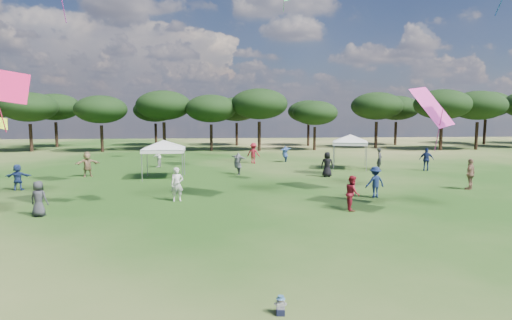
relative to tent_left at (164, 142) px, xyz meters
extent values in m
cylinder|color=black|center=(-18.40, 21.96, -0.95)|extent=(0.38, 0.38, 3.32)
ellipsoid|color=black|center=(-18.40, 21.96, 2.69)|extent=(6.44, 6.44, 3.47)
cylinder|color=black|center=(-9.99, 21.25, -1.04)|extent=(0.36, 0.36, 3.14)
ellipsoid|color=black|center=(-9.99, 21.25, 2.42)|extent=(6.11, 6.11, 3.29)
cylinder|color=black|center=(-2.87, 22.76, -0.88)|extent=(0.40, 0.40, 3.46)
ellipsoid|color=black|center=(-2.87, 22.76, 2.93)|extent=(6.73, 6.73, 3.63)
cylinder|color=black|center=(2.94, 21.58, -1.01)|extent=(0.37, 0.37, 3.21)
ellipsoid|color=black|center=(2.94, 21.58, 2.52)|extent=(6.24, 6.24, 3.36)
cylinder|color=black|center=(8.77, 21.12, -0.83)|extent=(0.41, 0.41, 3.56)
ellipsoid|color=black|center=(8.77, 21.12, 3.08)|extent=(6.91, 6.91, 3.73)
cylinder|color=black|center=(15.71, 21.46, -1.17)|extent=(0.33, 0.33, 2.88)
ellipsoid|color=black|center=(15.71, 21.46, 2.00)|extent=(5.60, 5.60, 3.02)
cylinder|color=black|center=(24.48, 23.92, -0.89)|extent=(0.39, 0.39, 3.44)
ellipsoid|color=black|center=(24.48, 23.92, 2.90)|extent=(6.69, 6.69, 3.60)
cylinder|color=black|center=(31.29, 20.00, -0.84)|extent=(0.40, 0.40, 3.53)
ellipsoid|color=black|center=(31.29, 20.00, 3.04)|extent=(6.86, 6.86, 3.70)
cylinder|color=black|center=(36.16, 20.41, -0.88)|extent=(0.40, 0.40, 3.47)
ellipsoid|color=black|center=(36.16, 20.41, 2.94)|extent=(6.74, 6.74, 3.63)
cylinder|color=black|center=(-17.88, 28.51, -0.93)|extent=(0.39, 0.39, 3.37)
ellipsoid|color=black|center=(-17.88, 28.51, 2.78)|extent=(6.54, 6.54, 3.53)
cylinder|color=black|center=(-5.00, 30.26, -1.05)|extent=(0.36, 0.36, 3.11)
ellipsoid|color=black|center=(-5.00, 30.26, 2.37)|extent=(6.05, 6.05, 3.26)
cylinder|color=black|center=(6.34, 29.47, -1.01)|extent=(0.37, 0.37, 3.20)
ellipsoid|color=black|center=(6.34, 29.47, 2.51)|extent=(6.21, 6.21, 3.35)
cylinder|color=black|center=(16.34, 28.29, -1.12)|extent=(0.34, 0.34, 2.99)
ellipsoid|color=black|center=(16.34, 28.29, 2.18)|extent=(5.81, 5.81, 3.13)
cylinder|color=black|center=(29.14, 28.69, -0.96)|extent=(0.38, 0.38, 3.31)
ellipsoid|color=black|center=(29.14, 28.69, 2.69)|extent=(6.43, 6.43, 3.47)
cylinder|color=black|center=(42.82, 29.07, -0.79)|extent=(0.42, 0.42, 3.64)
ellipsoid|color=black|center=(42.82, 29.07, 3.21)|extent=(7.06, 7.06, 3.81)
cylinder|color=gray|center=(-1.32, -1.41, -1.58)|extent=(0.06, 0.06, 2.06)
cylinder|color=gray|center=(1.41, -1.32, -1.58)|extent=(0.06, 0.06, 2.06)
cylinder|color=gray|center=(-1.41, 1.32, -1.58)|extent=(0.06, 0.06, 2.06)
cylinder|color=gray|center=(1.32, 1.41, -1.58)|extent=(0.06, 0.06, 2.06)
cube|color=silver|center=(0.00, 0.00, -0.60)|extent=(2.99, 2.99, 0.25)
pyramid|color=silver|center=(0.00, 0.00, 0.13)|extent=(5.89, 5.89, 0.60)
cylinder|color=gray|center=(13.12, 2.86, -1.51)|extent=(0.06, 0.06, 2.20)
cylinder|color=gray|center=(15.61, 2.11, -1.51)|extent=(0.06, 0.06, 2.20)
cylinder|color=gray|center=(13.87, 5.35, -1.51)|extent=(0.06, 0.06, 2.20)
cylinder|color=gray|center=(16.36, 4.60, -1.51)|extent=(0.06, 0.06, 2.20)
cube|color=silver|center=(14.74, 3.73, -0.46)|extent=(3.44, 3.44, 0.25)
pyramid|color=silver|center=(14.74, 3.73, 0.27)|extent=(5.38, 5.38, 0.60)
cube|color=black|center=(5.39, -21.37, -2.54)|extent=(0.21, 0.21, 0.15)
cube|color=black|center=(5.34, -21.23, -2.57)|extent=(0.09, 0.18, 0.08)
cube|color=black|center=(5.47, -21.24, -2.57)|extent=(0.09, 0.18, 0.08)
cube|color=white|center=(5.39, -21.37, -2.37)|extent=(0.20, 0.15, 0.19)
cylinder|color=white|center=(5.28, -21.31, -2.37)|extent=(0.08, 0.19, 0.12)
cylinder|color=white|center=(5.51, -21.33, -2.37)|extent=(0.08, 0.19, 0.12)
sphere|color=#E0B293|center=(5.39, -21.37, -2.24)|extent=(0.13, 0.13, 0.13)
cone|color=teal|center=(5.39, -21.37, -2.21)|extent=(0.22, 0.22, 0.02)
cylinder|color=teal|center=(5.39, -21.37, -2.18)|extent=(0.14, 0.14, 0.06)
imported|color=black|center=(11.77, -0.47, -1.69)|extent=(1.02, 0.80, 1.84)
imported|color=#8E6E4D|center=(-5.68, 1.11, -1.69)|extent=(1.80, 1.12, 1.85)
imported|color=beige|center=(1.72, -8.19, -1.71)|extent=(0.73, 0.56, 1.80)
imported|color=navy|center=(10.14, 9.12, -1.84)|extent=(1.59, 1.81, 1.54)
imported|color=maroon|center=(10.31, -11.11, -1.76)|extent=(0.75, 0.91, 1.70)
imported|color=navy|center=(-8.20, -4.16, -1.81)|extent=(1.52, 0.60, 1.60)
imported|color=#2E2F33|center=(-4.19, -11.05, -1.80)|extent=(0.89, 0.67, 1.63)
imported|color=#2E2F33|center=(17.05, 3.06, -1.72)|extent=(0.70, 0.78, 1.78)
imported|color=navy|center=(12.53, -8.12, -1.75)|extent=(1.23, 0.86, 1.73)
imported|color=#B8B4AD|center=(-1.39, 6.15, -1.65)|extent=(0.86, 1.04, 1.93)
imported|color=#4E4E54|center=(5.33, 1.24, -1.78)|extent=(1.43, 2.08, 1.67)
imported|color=maroon|center=(7.07, 8.26, -1.66)|extent=(1.41, 1.18, 1.90)
imported|color=#8B614B|center=(19.19, -6.23, -1.66)|extent=(1.16, 1.06, 1.90)
imported|color=navy|center=(20.60, 2.15, -1.70)|extent=(1.16, 0.85, 1.83)
plane|color=#C5174C|center=(-4.59, -12.51, 3.16)|extent=(2.36, 2.38, 1.62)
plane|color=#D53595|center=(13.98, -11.32, 2.34)|extent=(2.85, 2.47, 2.05)
camera|label=1|loc=(4.02, -30.80, 2.09)|focal=30.00mm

